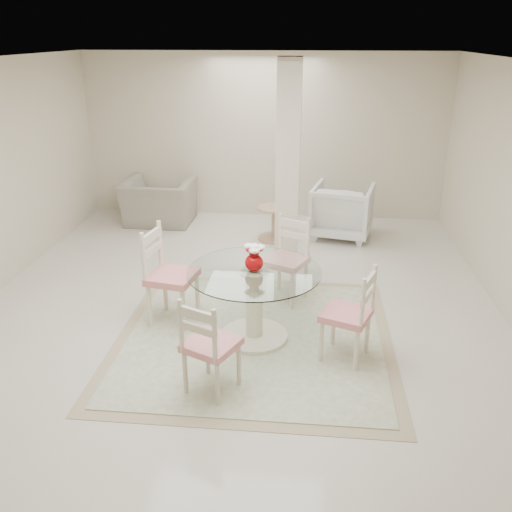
# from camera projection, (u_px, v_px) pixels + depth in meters

# --- Properties ---
(ground) EXTENTS (7.00, 7.00, 0.00)m
(ground) POSITION_uv_depth(u_px,v_px,m) (237.00, 307.00, 6.30)
(ground) COLOR silver
(ground) RESTS_ON ground
(room_shell) EXTENTS (6.02, 7.02, 2.71)m
(room_shell) POSITION_uv_depth(u_px,v_px,m) (235.00, 148.00, 5.59)
(room_shell) COLOR beige
(room_shell) RESTS_ON ground
(column) EXTENTS (0.30, 0.30, 2.70)m
(column) POSITION_uv_depth(u_px,v_px,m) (288.00, 168.00, 6.93)
(column) COLOR beige
(column) RESTS_ON ground
(area_rug) EXTENTS (2.86, 2.86, 0.02)m
(area_rug) POSITION_uv_depth(u_px,v_px,m) (254.00, 338.00, 5.66)
(area_rug) COLOR tan
(area_rug) RESTS_ON ground
(dining_table) EXTENTS (1.34, 1.34, 0.77)m
(dining_table) POSITION_uv_depth(u_px,v_px,m) (254.00, 305.00, 5.51)
(dining_table) COLOR #F3F0C8
(dining_table) RESTS_ON ground
(red_vase) EXTENTS (0.21, 0.20, 0.28)m
(red_vase) POSITION_uv_depth(u_px,v_px,m) (254.00, 258.00, 5.31)
(red_vase) COLOR #9E0408
(red_vase) RESTS_ON dining_table
(dining_chair_east) EXTENTS (0.55, 0.55, 1.07)m
(dining_chair_east) POSITION_uv_depth(u_px,v_px,m) (354.00, 309.00, 5.08)
(dining_chair_east) COLOR beige
(dining_chair_east) RESTS_ON ground
(dining_chair_north) EXTENTS (0.59, 0.59, 1.10)m
(dining_chair_north) POSITION_uv_depth(u_px,v_px,m) (289.00, 253.00, 6.31)
(dining_chair_north) COLOR beige
(dining_chair_north) RESTS_ON ground
(dining_chair_west) EXTENTS (0.56, 0.56, 1.19)m
(dining_chair_west) POSITION_uv_depth(u_px,v_px,m) (165.00, 268.00, 5.78)
(dining_chair_west) COLOR #EFE0C5
(dining_chair_west) RESTS_ON ground
(dining_chair_south) EXTENTS (0.55, 0.55, 1.04)m
(dining_chair_south) POSITION_uv_depth(u_px,v_px,m) (207.00, 340.00, 4.59)
(dining_chair_south) COLOR beige
(dining_chair_south) RESTS_ON ground
(recliner_taupe) EXTENTS (1.15, 1.01, 0.73)m
(recliner_taupe) POSITION_uv_depth(u_px,v_px,m) (159.00, 202.00, 8.96)
(recliner_taupe) COLOR gray
(recliner_taupe) RESTS_ON ground
(armchair_white) EXTENTS (1.05, 1.07, 0.82)m
(armchair_white) POSITION_uv_depth(u_px,v_px,m) (342.00, 211.00, 8.36)
(armchair_white) COLOR white
(armchair_white) RESTS_ON ground
(side_table) EXTENTS (0.50, 0.50, 0.52)m
(side_table) POSITION_uv_depth(u_px,v_px,m) (274.00, 224.00, 8.28)
(side_table) COLOR tan
(side_table) RESTS_ON ground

